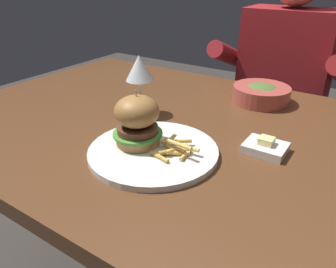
{
  "coord_description": "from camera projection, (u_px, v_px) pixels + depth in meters",
  "views": [
    {
      "loc": [
        0.35,
        -0.68,
        1.12
      ],
      "look_at": [
        -0.02,
        -0.14,
        0.78
      ],
      "focal_mm": 35.0,
      "sensor_mm": 36.0,
      "label": 1
    }
  ],
  "objects": [
    {
      "name": "burger_sandwich",
      "position": [
        137.0,
        120.0,
        0.74
      ],
      "size": [
        0.11,
        0.11,
        0.13
      ],
      "color": "#B78447",
      "rests_on": "main_plate"
    },
    {
      "name": "diner_person",
      "position": [
        278.0,
        107.0,
        1.47
      ],
      "size": [
        0.51,
        0.36,
        1.18
      ],
      "color": "#282833",
      "rests_on": "ground"
    },
    {
      "name": "soup_bowl",
      "position": [
        261.0,
        93.0,
        1.03
      ],
      "size": [
        0.18,
        0.18,
        0.06
      ],
      "color": "#B24C42",
      "rests_on": "dining_table"
    },
    {
      "name": "dining_table",
      "position": [
        201.0,
        157.0,
        0.89
      ],
      "size": [
        1.49,
        0.91,
        0.74
      ],
      "color": "#56331C",
      "rests_on": "ground"
    },
    {
      "name": "fries_pile",
      "position": [
        176.0,
        148.0,
        0.71
      ],
      "size": [
        0.1,
        0.1,
        0.03
      ],
      "color": "gold",
      "rests_on": "main_plate"
    },
    {
      "name": "butter_dish",
      "position": [
        265.0,
        147.0,
        0.75
      ],
      "size": [
        0.09,
        0.08,
        0.04
      ],
      "color": "white",
      "rests_on": "dining_table"
    },
    {
      "name": "wine_glass",
      "position": [
        139.0,
        70.0,
        0.9
      ],
      "size": [
        0.08,
        0.08,
        0.17
      ],
      "color": "silver",
      "rests_on": "dining_table"
    },
    {
      "name": "main_plate",
      "position": [
        153.0,
        151.0,
        0.74
      ],
      "size": [
        0.29,
        0.29,
        0.01
      ],
      "primitive_type": "cylinder",
      "color": "white",
      "rests_on": "dining_table"
    }
  ]
}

